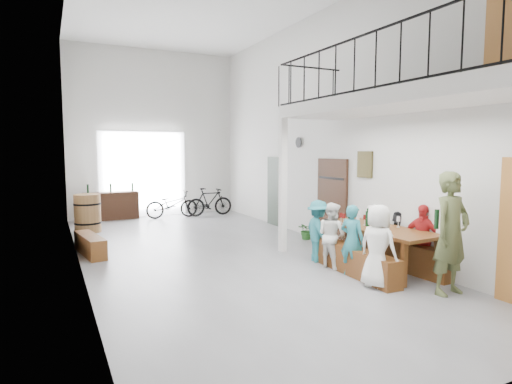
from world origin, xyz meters
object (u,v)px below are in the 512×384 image
bench_inner (355,261)px  side_bench (90,245)px  serving_counter (111,206)px  tasting_table (378,232)px  oak_barrel (88,213)px  host_standing (451,233)px  bicycle_near (172,204)px

bench_inner → side_bench: size_ratio=1.40×
serving_counter → bench_inner: bearing=-72.0°
tasting_table → oak_barrel: 7.66m
bench_inner → host_standing: 1.73m
tasting_table → serving_counter: size_ratio=1.42×
oak_barrel → host_standing: (4.56, -7.73, 0.43)m
serving_counter → bicycle_near: (1.82, -0.51, 0.01)m
oak_barrel → bicycle_near: (2.67, 1.39, -0.07)m
tasting_table → oak_barrel: bearing=122.9°
serving_counter → oak_barrel: bearing=-116.5°
tasting_table → serving_counter: 8.88m
tasting_table → host_standing: size_ratio=1.24×
tasting_table → side_bench: (-4.67, 3.51, -0.50)m
tasting_table → bicycle_near: bicycle_near is taller
tasting_table → oak_barrel: (-4.50, 6.20, -0.19)m
side_bench → serving_counter: 4.70m
host_standing → bench_inner: bearing=109.7°
side_bench → serving_counter: bearing=77.5°
tasting_table → host_standing: bearing=-90.7°
bench_inner → host_standing: host_standing is taller
bicycle_near → host_standing: bearing=-166.7°
serving_counter → bicycle_near: bicycle_near is taller
bench_inner → side_bench: bearing=140.8°
host_standing → serving_counter: bearing=106.5°
side_bench → host_standing: (4.74, -5.05, 0.73)m
side_bench → serving_counter: serving_counter is taller
oak_barrel → bicycle_near: 3.01m
bench_inner → serving_counter: bearing=112.8°
side_bench → serving_counter: size_ratio=0.90×
bench_inner → serving_counter: serving_counter is taller
side_bench → host_standing: host_standing is taller
oak_barrel → host_standing: 8.99m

